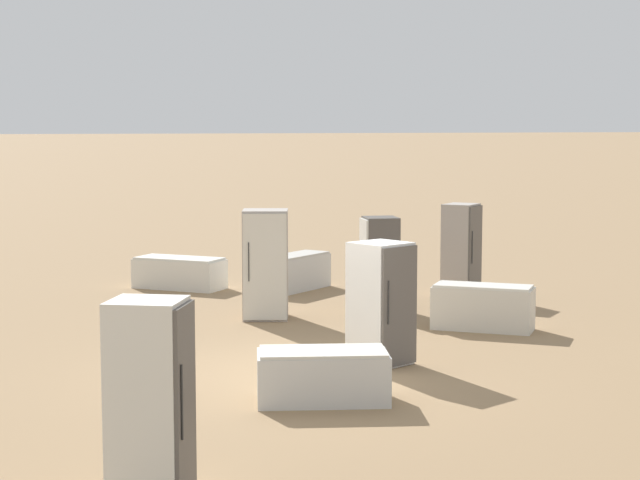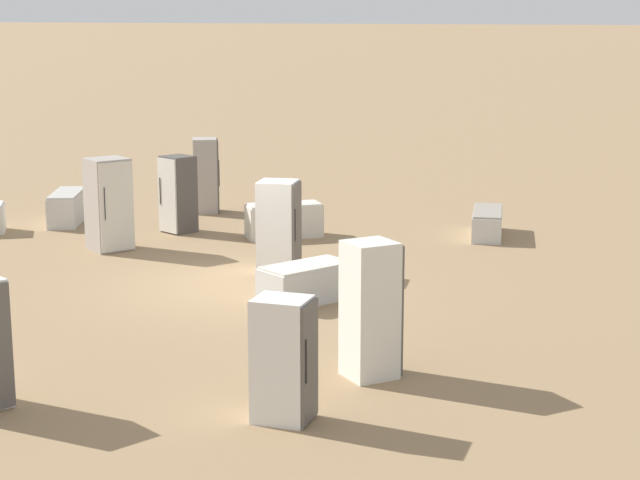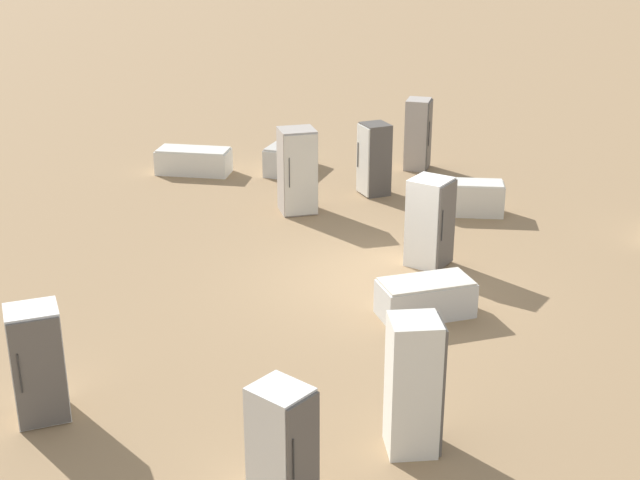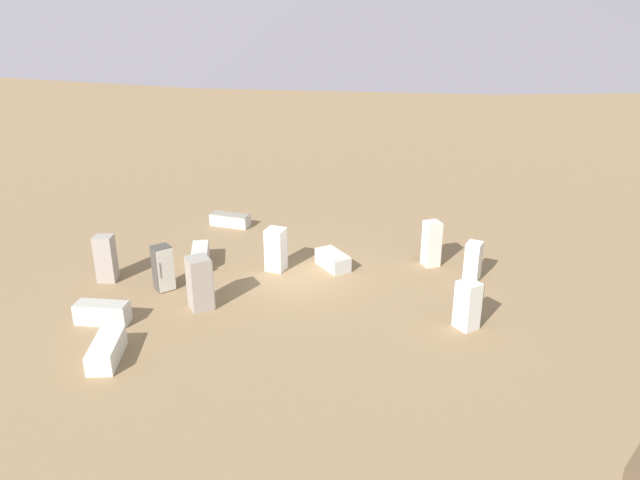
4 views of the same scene
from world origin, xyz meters
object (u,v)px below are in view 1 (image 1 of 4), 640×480
at_px(discarded_fridge_1, 295,272).
at_px(discarded_fridge_11, 483,307).
at_px(discarded_fridge_2, 380,264).
at_px(discarded_fridge_7, 323,376).
at_px(discarded_fridge_8, 381,303).
at_px(discarded_fridge_9, 461,250).
at_px(discarded_fridge_6, 150,405).
at_px(discarded_fridge_0, 179,273).
at_px(discarded_fridge_3, 266,264).

relative_size(discarded_fridge_1, discarded_fridge_11, 1.14).
relative_size(discarded_fridge_2, discarded_fridge_7, 0.97).
distance_m(discarded_fridge_1, discarded_fridge_8, 7.12).
xyz_separation_m(discarded_fridge_9, discarded_fridge_11, (-3.19, 1.80, -0.55)).
xyz_separation_m(discarded_fridge_6, discarded_fridge_7, (2.58, -3.09, -0.62)).
bearing_deg(discarded_fridge_7, discarded_fridge_0, -165.93).
bearing_deg(discarded_fridge_6, discarded_fridge_7, 165.53).
bearing_deg(discarded_fridge_8, discarded_fridge_9, -150.30).
distance_m(discarded_fridge_1, discarded_fridge_6, 12.86).
xyz_separation_m(discarded_fridge_6, discarded_fridge_9, (8.71, -9.48, -0.02)).
bearing_deg(discarded_fridge_0, discarded_fridge_8, -128.59).
distance_m(discarded_fridge_1, discarded_fridge_2, 3.02).
bearing_deg(discarded_fridge_7, discarded_fridge_3, -173.92).
distance_m(discarded_fridge_1, discarded_fridge_11, 5.45).
relative_size(discarded_fridge_9, discarded_fridge_11, 1.11).
distance_m(discarded_fridge_0, discarded_fridge_7, 9.81).
height_order(discarded_fridge_1, discarded_fridge_11, discarded_fridge_11).
height_order(discarded_fridge_1, discarded_fridge_7, discarded_fridge_1).
bearing_deg(discarded_fridge_9, discarded_fridge_8, 11.06).
relative_size(discarded_fridge_7, discarded_fridge_9, 0.97).
bearing_deg(discarded_fridge_7, discarded_fridge_1, 179.84).
distance_m(discarded_fridge_2, discarded_fridge_8, 4.48).
relative_size(discarded_fridge_2, discarded_fridge_9, 0.94).
height_order(discarded_fridge_6, discarded_fridge_8, discarded_fridge_6).
xyz_separation_m(discarded_fridge_2, discarded_fridge_3, (0.23, 2.21, 0.10)).
relative_size(discarded_fridge_0, discarded_fridge_2, 1.13).
bearing_deg(discarded_fridge_2, discarded_fridge_1, 23.73).
xyz_separation_m(discarded_fridge_3, discarded_fridge_11, (-2.65, -2.78, -0.59)).
relative_size(discarded_fridge_8, discarded_fridge_11, 1.06).
xyz_separation_m(discarded_fridge_3, discarded_fridge_9, (0.54, -4.59, -0.04)).
height_order(discarded_fridge_2, discarded_fridge_3, discarded_fridge_3).
bearing_deg(discarded_fridge_11, discarded_fridge_1, -124.01).
distance_m(discarded_fridge_7, discarded_fridge_8, 2.36).
distance_m(discarded_fridge_3, discarded_fridge_8, 4.09).
xyz_separation_m(discarded_fridge_7, discarded_fridge_11, (2.94, -4.59, 0.05)).
bearing_deg(discarded_fridge_7, discarded_fridge_9, 157.79).
height_order(discarded_fridge_0, discarded_fridge_11, discarded_fridge_11).
height_order(discarded_fridge_0, discarded_fridge_6, discarded_fridge_6).
relative_size(discarded_fridge_0, discarded_fridge_6, 1.04).
distance_m(discarded_fridge_8, discarded_fridge_11, 3.24).
distance_m(discarded_fridge_2, discarded_fridge_7, 6.72).
relative_size(discarded_fridge_1, discarded_fridge_2, 1.09).
xyz_separation_m(discarded_fridge_0, discarded_fridge_8, (-8.17, -0.04, 0.55)).
distance_m(discarded_fridge_0, discarded_fridge_2, 4.92).
bearing_deg(discarded_fridge_1, discarded_fridge_11, -20.13).
distance_m(discarded_fridge_0, discarded_fridge_11, 7.32).
height_order(discarded_fridge_1, discarded_fridge_6, discarded_fridge_6).
relative_size(discarded_fridge_7, discarded_fridge_11, 1.08).
bearing_deg(discarded_fridge_3, discarded_fridge_9, -146.44).
distance_m(discarded_fridge_6, discarded_fridge_9, 12.87).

